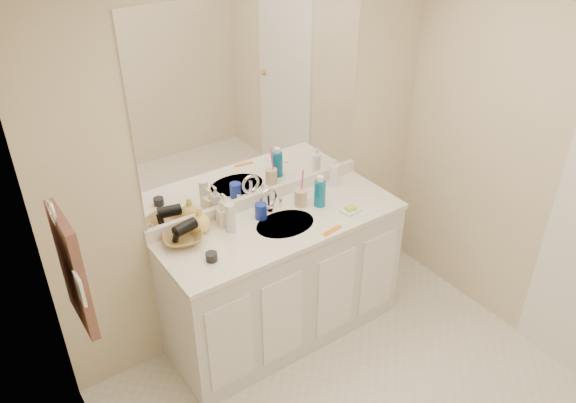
# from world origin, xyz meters

# --- Properties ---
(wall_back) EXTENTS (2.60, 0.02, 2.40)m
(wall_back) POSITION_xyz_m (0.00, 1.30, 1.20)
(wall_back) COLOR beige
(wall_back) RESTS_ON floor
(vanity_cabinet) EXTENTS (1.50, 0.55, 0.85)m
(vanity_cabinet) POSITION_xyz_m (0.00, 1.02, 0.42)
(vanity_cabinet) COLOR silver
(vanity_cabinet) RESTS_ON floor
(countertop) EXTENTS (1.52, 0.57, 0.03)m
(countertop) POSITION_xyz_m (0.00, 1.02, 0.86)
(countertop) COLOR silver
(countertop) RESTS_ON vanity_cabinet
(backsplash) EXTENTS (1.52, 0.03, 0.08)m
(backsplash) POSITION_xyz_m (0.00, 1.29, 0.92)
(backsplash) COLOR white
(backsplash) RESTS_ON countertop
(sink_basin) EXTENTS (0.37, 0.37, 0.02)m
(sink_basin) POSITION_xyz_m (0.00, 1.00, 0.87)
(sink_basin) COLOR #BEB4A6
(sink_basin) RESTS_ON countertop
(faucet) EXTENTS (0.02, 0.02, 0.11)m
(faucet) POSITION_xyz_m (0.00, 1.18, 0.94)
(faucet) COLOR silver
(faucet) RESTS_ON countertop
(mirror) EXTENTS (1.48, 0.01, 1.20)m
(mirror) POSITION_xyz_m (0.00, 1.29, 1.56)
(mirror) COLOR white
(mirror) RESTS_ON wall_back
(blue_mug) EXTENTS (0.08, 0.08, 0.10)m
(blue_mug) POSITION_xyz_m (-0.08, 1.14, 0.93)
(blue_mug) COLOR navy
(blue_mug) RESTS_ON countertop
(tan_cup) EXTENTS (0.10, 0.10, 0.11)m
(tan_cup) POSITION_xyz_m (0.20, 1.12, 0.93)
(tan_cup) COLOR #CDAF91
(tan_cup) RESTS_ON countertop
(toothbrush) EXTENTS (0.02, 0.04, 0.20)m
(toothbrush) POSITION_xyz_m (0.21, 1.12, 1.03)
(toothbrush) COLOR #EE3EA4
(toothbrush) RESTS_ON tan_cup
(mouthwash_bottle) EXTENTS (0.09, 0.09, 0.17)m
(mouthwash_bottle) POSITION_xyz_m (0.29, 1.05, 0.96)
(mouthwash_bottle) COLOR #0B5F88
(mouthwash_bottle) RESTS_ON countertop
(clear_pump_bottle) EXTENTS (0.08, 0.08, 0.15)m
(clear_pump_bottle) POSITION_xyz_m (0.52, 1.19, 0.96)
(clear_pump_bottle) COLOR white
(clear_pump_bottle) RESTS_ON countertop
(soap_dish) EXTENTS (0.12, 0.10, 0.01)m
(soap_dish) POSITION_xyz_m (0.41, 0.89, 0.89)
(soap_dish) COLOR white
(soap_dish) RESTS_ON countertop
(green_soap) EXTENTS (0.07, 0.05, 0.02)m
(green_soap) POSITION_xyz_m (0.41, 0.89, 0.90)
(green_soap) COLOR #BAE237
(green_soap) RESTS_ON soap_dish
(orange_comb) EXTENTS (0.14, 0.05, 0.01)m
(orange_comb) POSITION_xyz_m (0.18, 0.79, 0.88)
(orange_comb) COLOR orange
(orange_comb) RESTS_ON countertop
(dark_jar) EXTENTS (0.08, 0.08, 0.05)m
(dark_jar) POSITION_xyz_m (-0.53, 0.94, 0.90)
(dark_jar) COLOR black
(dark_jar) RESTS_ON countertop
(extra_white_bottle) EXTENTS (0.07, 0.07, 0.18)m
(extra_white_bottle) POSITION_xyz_m (-0.30, 1.12, 0.97)
(extra_white_bottle) COLOR silver
(extra_white_bottle) RESTS_ON countertop
(soap_bottle_white) EXTENTS (0.07, 0.07, 0.18)m
(soap_bottle_white) POSITION_xyz_m (-0.28, 1.24, 0.97)
(soap_bottle_white) COLOR silver
(soap_bottle_white) RESTS_ON countertop
(soap_bottle_cream) EXTENTS (0.08, 0.08, 0.16)m
(soap_bottle_cream) POSITION_xyz_m (-0.30, 1.21, 0.96)
(soap_bottle_cream) COLOR beige
(soap_bottle_cream) RESTS_ON countertop
(soap_bottle_yellow) EXTENTS (0.15, 0.15, 0.16)m
(soap_bottle_yellow) POSITION_xyz_m (-0.45, 1.22, 0.96)
(soap_bottle_yellow) COLOR #F8D660
(soap_bottle_yellow) RESTS_ON countertop
(wicker_basket) EXTENTS (0.28, 0.28, 0.06)m
(wicker_basket) POSITION_xyz_m (-0.58, 1.19, 0.91)
(wicker_basket) COLOR olive
(wicker_basket) RESTS_ON countertop
(hair_dryer) EXTENTS (0.15, 0.10, 0.07)m
(hair_dryer) POSITION_xyz_m (-0.56, 1.19, 0.97)
(hair_dryer) COLOR black
(hair_dryer) RESTS_ON wicker_basket
(towel_ring) EXTENTS (0.01, 0.11, 0.11)m
(towel_ring) POSITION_xyz_m (-1.27, 0.77, 1.55)
(towel_ring) COLOR silver
(towel_ring) RESTS_ON wall_left
(hand_towel) EXTENTS (0.04, 0.32, 0.55)m
(hand_towel) POSITION_xyz_m (-1.25, 0.77, 1.25)
(hand_towel) COLOR #4F322A
(hand_towel) RESTS_ON towel_ring
(switch_plate) EXTENTS (0.01, 0.08, 0.13)m
(switch_plate) POSITION_xyz_m (-1.27, 0.57, 1.30)
(switch_plate) COLOR white
(switch_plate) RESTS_ON wall_left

